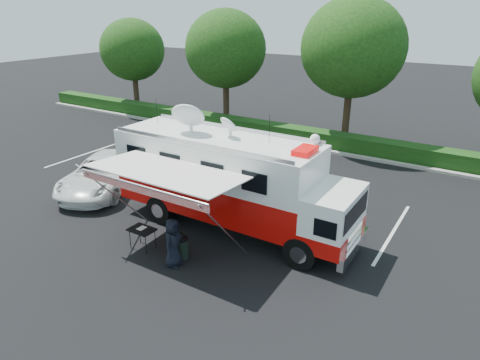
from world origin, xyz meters
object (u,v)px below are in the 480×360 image
Objects in this scene: command_truck at (231,181)px; white_suv at (105,189)px; folding_table at (142,230)px; trash_bin at (182,248)px.

white_suv is at bearing 179.84° from command_truck.
command_truck is at bearing 58.37° from folding_table.
command_truck reaches higher than trash_bin.
trash_bin is at bearing -44.65° from white_suv.
folding_table reaches higher than trash_bin.
folding_table is (-1.87, -3.04, -1.26)m from command_truck.
command_truck reaches higher than folding_table.
command_truck is 3.21m from trash_bin.
white_suv is (-7.32, 0.02, -2.01)m from command_truck.
command_truck is at bearing 84.23° from trash_bin.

